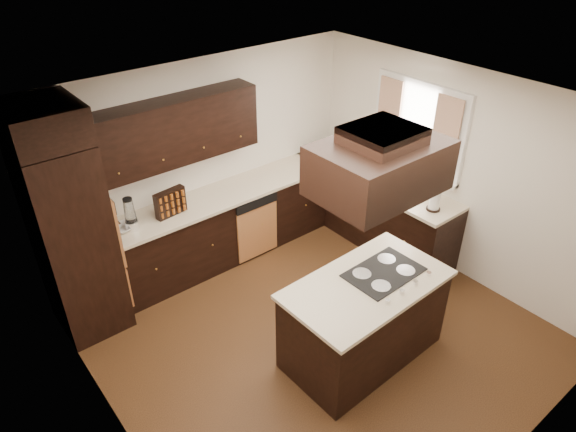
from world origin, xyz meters
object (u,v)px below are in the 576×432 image
at_px(spice_rack, 170,203).
at_px(range_hood, 379,168).
at_px(island, 363,321).
at_px(oven_column, 74,241).

bearing_deg(spice_rack, range_hood, -78.76).
height_order(island, range_hood, range_hood).
relative_size(oven_column, spice_rack, 5.71).
bearing_deg(island, range_hood, -143.58).
xyz_separation_m(island, range_hood, (-0.06, -0.05, 1.72)).
distance_m(oven_column, spice_rack, 1.10).
bearing_deg(spice_rack, island, -77.00).
height_order(oven_column, range_hood, range_hood).
height_order(range_hood, spice_rack, range_hood).
distance_m(oven_column, island, 3.00).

